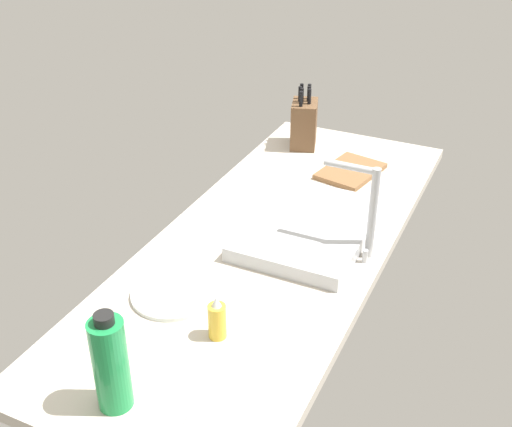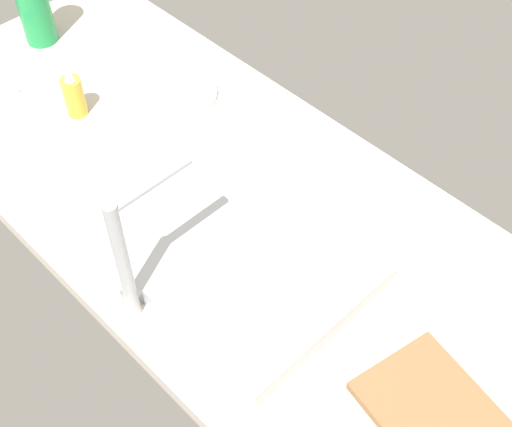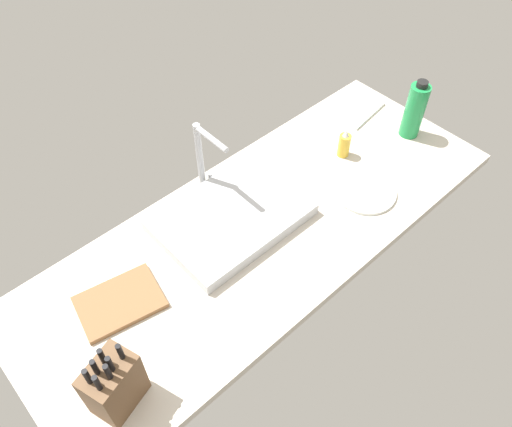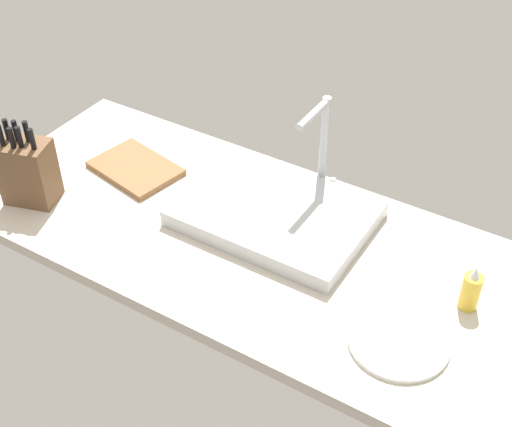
{
  "view_description": "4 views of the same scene",
  "coord_description": "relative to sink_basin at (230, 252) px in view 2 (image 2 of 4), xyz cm",
  "views": [
    {
      "loc": [
        154.37,
        66.72,
        110.91
      ],
      "look_at": [
        2.94,
        -4.8,
        12.97
      ],
      "focal_mm": 45.51,
      "sensor_mm": 36.0,
      "label": 1
    },
    {
      "loc": [
        -65.99,
        60.06,
        108.75
      ],
      "look_at": [
        -5.92,
        1.15,
        9.39
      ],
      "focal_mm": 49.1,
      "sensor_mm": 36.0,
      "label": 2
    },
    {
      "loc": [
        -77.1,
        -80.02,
        139.35
      ],
      "look_at": [
        -3.46,
        0.22,
        12.42
      ],
      "focal_mm": 36.03,
      "sensor_mm": 36.0,
      "label": 3
    },
    {
      "loc": [
        64.41,
        -117.3,
        124.77
      ],
      "look_at": [
        -6.65,
        -1.38,
        13.2
      ],
      "focal_mm": 49.71,
      "sensor_mm": 36.0,
      "label": 4
    }
  ],
  "objects": [
    {
      "name": "sink_basin",
      "position": [
        0.0,
        0.0,
        0.0
      ],
      "size": [
        49.3,
        35.3,
        4.64
      ],
      "primitive_type": "cube",
      "color": "#B7BABF",
      "rests_on": "countertop_slab"
    },
    {
      "name": "countertop_slab",
      "position": [
        6.96,
        -8.96,
        -4.07
      ],
      "size": [
        177.07,
        67.58,
        3.5
      ],
      "primitive_type": "cube",
      "color": "beige",
      "rests_on": "ground"
    },
    {
      "name": "cutting_board",
      "position": [
        -46.03,
        -1.81,
        -1.42
      ],
      "size": [
        27.64,
        21.98,
        1.8
      ],
      "primitive_type": "cube",
      "rotation": [
        0.0,
        0.0,
        -0.2
      ],
      "color": "brown",
      "rests_on": "countertop_slab"
    },
    {
      "name": "dinner_plate",
      "position": [
        44.52,
        -22.2,
        -1.72
      ],
      "size": [
        22.64,
        22.64,
        1.2
      ],
      "primitive_type": "cylinder",
      "color": "silver",
      "rests_on": "countertop_slab"
    },
    {
      "name": "soap_bottle",
      "position": [
        53.78,
        -3.56,
        2.86
      ],
      "size": [
        4.54,
        4.54,
        12.16
      ],
      "color": "gold",
      "rests_on": "countertop_slab"
    },
    {
      "name": "faucet",
      "position": [
        3.55,
        17.88,
        14.88
      ],
      "size": [
        5.5,
        16.38,
        28.62
      ],
      "color": "#B7BABF",
      "rests_on": "countertop_slab"
    }
  ]
}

